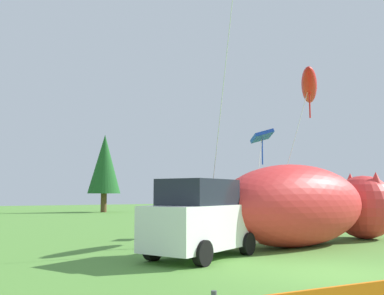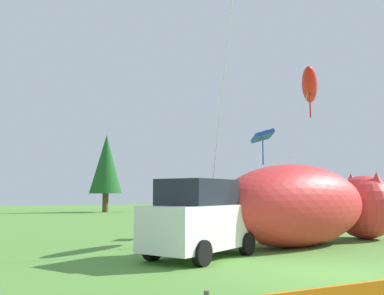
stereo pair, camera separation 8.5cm
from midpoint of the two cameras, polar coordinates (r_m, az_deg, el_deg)
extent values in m
plane|color=#548C38|center=(10.90, 18.68, -15.62)|extent=(120.00, 120.00, 0.00)
cube|color=white|center=(12.66, 1.16, -10.45)|extent=(4.30, 3.32, 1.23)
cube|color=#1E232D|center=(12.46, 0.64, -5.98)|extent=(2.65, 2.38, 0.74)
cylinder|color=black|center=(14.18, 1.12, -12.27)|extent=(0.70, 0.52, 0.67)
cylinder|color=black|center=(13.35, 7.19, -12.62)|extent=(0.70, 0.52, 0.67)
cylinder|color=black|center=(12.23, -5.44, -13.25)|extent=(0.70, 0.52, 0.67)
cylinder|color=black|center=(11.24, 1.22, -13.90)|extent=(0.70, 0.52, 0.67)
ellipsoid|color=red|center=(15.59, 13.57, -7.50)|extent=(7.14, 3.88, 2.87)
ellipsoid|color=yellow|center=(15.62, 13.62, -9.86)|extent=(4.62, 2.80, 1.29)
sphere|color=red|center=(19.06, 21.82, -7.38)|extent=(2.58, 2.58, 2.58)
cone|color=red|center=(19.48, 20.25, -4.36)|extent=(0.72, 0.72, 0.77)
cone|color=red|center=(18.65, 23.21, -4.19)|extent=(0.72, 0.72, 0.77)
cylinder|color=silver|center=(18.18, 8.51, -4.90)|extent=(2.04, 1.83, 4.45)
cube|color=blue|center=(19.66, 9.21, 1.52)|extent=(1.16, 1.11, 0.62)
cylinder|color=blue|center=(19.59, 9.24, -0.51)|extent=(0.06, 0.06, 1.20)
cylinder|color=silver|center=(16.45, 12.63, -1.74)|extent=(2.62, 0.37, 6.15)
ellipsoid|color=red|center=(17.92, 15.22, 7.93)|extent=(2.72, 2.70, 1.28)
cylinder|color=red|center=(17.77, 15.29, 5.74)|extent=(0.06, 0.06, 1.20)
cylinder|color=silver|center=(13.78, 4.03, 8.36)|extent=(0.18, 2.62, 10.60)
cylinder|color=brown|center=(42.86, -11.75, -7.23)|extent=(0.58, 0.58, 1.81)
cone|color=#1E5623|center=(42.95, -11.64, -2.15)|extent=(3.19, 3.19, 5.80)
camera|label=1|loc=(0.04, -90.16, 0.02)|focal=40.00mm
camera|label=2|loc=(0.04, 89.84, -0.02)|focal=40.00mm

